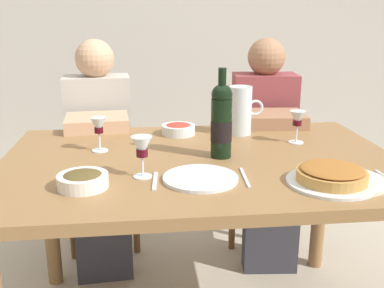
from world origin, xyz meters
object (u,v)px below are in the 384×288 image
object	(u,v)px
wine_glass_right_diner	(142,149)
wine_glass_centre	(99,128)
water_pitcher	(240,113)
chair_left	(102,156)
olive_bowl	(83,180)
dining_table	(201,181)
wine_glass_left_diner	(297,120)
dinner_plate_left_setting	(200,178)
chair_right	(258,151)
dinner_plate_right_setting	(347,180)
baked_tart	(332,176)
diner_right	(266,143)
salad_bowl	(178,129)
wine_bottle	(221,121)
diner_left	(99,148)

from	to	relation	value
wine_glass_right_diner	wine_glass_centre	size ratio (longest dim) A/B	1.03
water_pitcher	wine_glass_centre	xyz separation A→B (m)	(-0.61, -0.19, 0.00)
chair_left	olive_bowl	bearing A→B (deg)	88.13
wine_glass_centre	water_pitcher	bearing A→B (deg)	17.43
dining_table	water_pitcher	world-z (taller)	water_pitcher
wine_glass_left_diner	wine_glass_centre	bearing A→B (deg)	-178.22
water_pitcher	olive_bowl	bearing A→B (deg)	-137.57
dinner_plate_left_setting	chair_right	size ratio (longest dim) A/B	0.29
dinner_plate_right_setting	chair_left	world-z (taller)	chair_left
baked_tart	chair_right	bearing A→B (deg)	86.46
chair_right	diner_right	bearing A→B (deg)	90.92
water_pitcher	chair_right	size ratio (longest dim) A/B	0.25
water_pitcher	olive_bowl	world-z (taller)	water_pitcher
dining_table	salad_bowl	bearing A→B (deg)	98.89
dining_table	wine_glass_right_diner	size ratio (longest dim) A/B	10.61
wine_bottle	baked_tart	bearing A→B (deg)	-46.09
baked_tart	chair_left	xyz separation A→B (m)	(-0.84, 1.20, -0.29)
wine_glass_right_diner	dinner_plate_right_setting	size ratio (longest dim) A/B	0.55
water_pitcher	diner_left	xyz separation A→B (m)	(-0.66, 0.33, -0.24)
olive_bowl	dinner_plate_right_setting	distance (m)	0.85
dining_table	chair_right	world-z (taller)	chair_right
wine_glass_left_diner	diner_right	xyz separation A→B (m)	(0.01, 0.48, -0.24)
water_pitcher	chair_left	distance (m)	0.95
baked_tart	dinner_plate_left_setting	size ratio (longest dim) A/B	1.15
dinner_plate_right_setting	diner_left	world-z (taller)	diner_left
olive_bowl	chair_right	xyz separation A→B (m)	(0.87, 1.12, -0.29)
wine_glass_right_diner	salad_bowl	bearing A→B (deg)	72.65
wine_glass_right_diner	diner_right	distance (m)	1.08
chair_right	diner_right	world-z (taller)	diner_right
diner_left	salad_bowl	bearing A→B (deg)	137.23
dining_table	chair_left	size ratio (longest dim) A/B	1.72
wine_glass_left_diner	diner_right	bearing A→B (deg)	88.65
dinner_plate_left_setting	diner_right	xyz separation A→B (m)	(0.47, 0.86, -0.15)
wine_bottle	diner_right	size ratio (longest dim) A/B	0.29
dining_table	chair_right	xyz separation A→B (m)	(0.46, 0.88, -0.17)
baked_tart	wine_glass_centre	world-z (taller)	wine_glass_centre
olive_bowl	dinner_plate_right_setting	size ratio (longest dim) A/B	0.63
olive_bowl	dinner_plate_left_setting	size ratio (longest dim) A/B	0.64
chair_left	wine_glass_centre	bearing A→B (deg)	90.91
wine_glass_right_diner	wine_glass_centre	xyz separation A→B (m)	(-0.17, 0.31, -0.00)
baked_tart	chair_right	size ratio (longest dim) A/B	0.33
baked_tart	dinner_plate_right_setting	distance (m)	0.06
wine_glass_right_diner	water_pitcher	bearing A→B (deg)	48.71
dinner_plate_right_setting	diner_right	xyz separation A→B (m)	(-0.00, 0.94, -0.15)
wine_bottle	diner_left	bearing A→B (deg)	128.74
water_pitcher	dinner_plate_right_setting	bearing A→B (deg)	-70.57
salad_bowl	wine_glass_centre	xyz separation A→B (m)	(-0.33, -0.22, 0.07)
dinner_plate_left_setting	wine_glass_right_diner	bearing A→B (deg)	165.47
chair_left	diner_left	world-z (taller)	diner_left
olive_bowl	wine_bottle	bearing A→B (deg)	28.02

